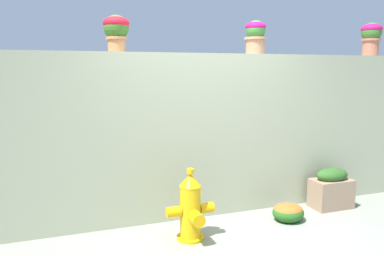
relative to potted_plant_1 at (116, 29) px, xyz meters
The scene contains 8 objects.
ground_plane 2.65m from the potted_plant_1, 53.80° to the right, with size 24.00×24.00×0.00m, color gray.
stone_wall 1.50m from the potted_plant_1, ahead, with size 5.92×0.42×1.93m, color #9EA284.
potted_plant_1 is the anchor object (origin of this frame).
potted_plant_2 1.71m from the potted_plant_1, ahead, with size 0.27×0.27×0.41m.
potted_plant_3 3.51m from the potted_plant_1, ahead, with size 0.28×0.28×0.46m.
fire_hydrant 2.07m from the potted_plant_1, 50.42° to the right, with size 0.51×0.41×0.75m.
flower_bush_left 2.84m from the potted_plant_1, 18.98° to the right, with size 0.37×0.34×0.21m.
planter_box 3.26m from the potted_plant_1, ahead, with size 0.51×0.30×0.52m.
Camera 1 is at (-1.53, -3.05, 1.74)m, focal length 35.74 mm.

